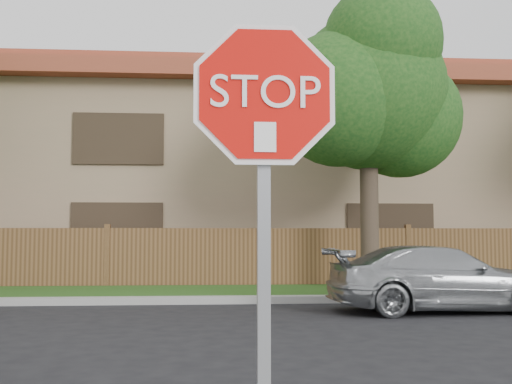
{
  "coord_description": "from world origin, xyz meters",
  "views": [
    {
      "loc": [
        -1.27,
        -4.45,
        1.45
      ],
      "look_at": [
        -1.01,
        -0.9,
        1.7
      ],
      "focal_mm": 42.0,
      "sensor_mm": 36.0,
      "label": 1
    }
  ],
  "objects": [
    {
      "name": "tree_mid",
      "position": [
        2.52,
        9.57,
        4.87
      ],
      "size": [
        4.8,
        3.9,
        7.35
      ],
      "color": "#382B21",
      "rests_on": "ground"
    },
    {
      "name": "sedan_right",
      "position": [
        3.0,
        6.55,
        0.61
      ],
      "size": [
        4.3,
        1.91,
        1.23
      ],
      "primitive_type": "imported",
      "rotation": [
        0.0,
        0.0,
        1.62
      ],
      "color": "#9C9FA2",
      "rests_on": "ground"
    },
    {
      "name": "fence",
      "position": [
        0.0,
        11.4,
        0.8
      ],
      "size": [
        70.0,
        0.12,
        1.6
      ],
      "primitive_type": "cube",
      "color": "#4E331B",
      "rests_on": "ground"
    },
    {
      "name": "far_curb",
      "position": [
        0.0,
        8.15,
        0.07
      ],
      "size": [
        70.0,
        0.3,
        0.15
      ],
      "primitive_type": "cube",
      "color": "gray",
      "rests_on": "ground"
    },
    {
      "name": "apartment_building",
      "position": [
        0.0,
        17.0,
        3.53
      ],
      "size": [
        35.2,
        9.2,
        7.2
      ],
      "color": "#9D8162",
      "rests_on": "ground"
    },
    {
      "name": "stop_sign",
      "position": [
        -1.01,
        -1.48,
        1.83
      ],
      "size": [
        1.01,
        0.13,
        2.55
      ],
      "color": "gray",
      "rests_on": "sidewalk_near"
    },
    {
      "name": "grass_strip",
      "position": [
        0.0,
        9.8,
        0.06
      ],
      "size": [
        70.0,
        3.0,
        0.12
      ],
      "primitive_type": "cube",
      "color": "#1E4714",
      "rests_on": "ground"
    }
  ]
}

